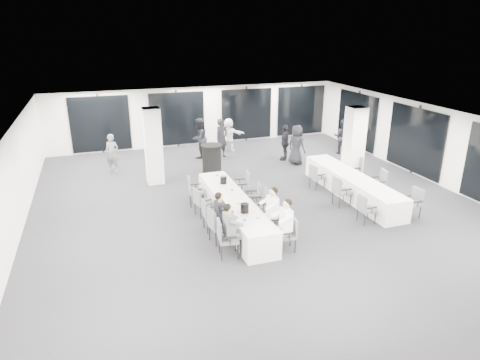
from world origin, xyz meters
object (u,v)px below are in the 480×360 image
object	(u,v)px
ice_bucket_far	(223,180)
standing_guest_f	(229,133)
chair_main_right_near	(289,232)
ice_bucket_near	(245,208)
cocktail_table	(212,159)
chair_side_right_mid	(379,182)
chair_main_left_second	(217,224)
chair_main_right_fourth	(255,196)
chair_main_right_mid	(263,203)
standing_guest_g	(112,151)
standing_guest_e	(297,142)
standing_guest_h	(342,134)
chair_main_left_mid	(209,213)
chair_main_right_far	(243,184)
chair_main_left_near	(225,236)
chair_main_right_second	(276,219)
chair_side_left_near	(365,207)
chair_main_left_fourth	(201,201)
chair_side_left_mid	(340,190)
chair_side_right_far	(355,168)
banquet_table_side	(351,186)
chair_side_left_far	(316,175)
standing_guest_d	(285,140)
chair_side_right_near	(414,201)
banquet_table_main	(234,210)
chair_main_left_far	(194,189)
standing_guest_b	(199,136)

from	to	relation	value
ice_bucket_far	standing_guest_f	bearing A→B (deg)	71.11
chair_main_right_near	ice_bucket_near	world-z (taller)	ice_bucket_near
cocktail_table	chair_side_right_mid	size ratio (longest dim) A/B	1.22
chair_main_left_second	ice_bucket_near	size ratio (longest dim) A/B	3.76
chair_main_right_fourth	chair_main_right_mid	bearing A→B (deg)	-164.45
chair_main_right_fourth	standing_guest_g	xyz separation A→B (m)	(-3.95, 5.53, 0.32)
standing_guest_e	standing_guest_f	distance (m)	3.50
chair_main_right_near	standing_guest_h	xyz separation A→B (m)	(6.06, 7.39, 0.38)
chair_main_left_mid	chair_main_right_far	bearing A→B (deg)	136.37
chair_main_left_near	chair_main_right_near	bearing A→B (deg)	90.77
chair_main_right_far	chair_main_left_second	bearing A→B (deg)	158.23
chair_main_right_second	chair_side_right_mid	size ratio (longest dim) A/B	0.89
chair_side_left_near	ice_bucket_far	world-z (taller)	ice_bucket_far
standing_guest_h	chair_main_left_fourth	bearing A→B (deg)	71.12
chair_main_left_second	chair_main_right_second	bearing A→B (deg)	76.90
chair_side_left_mid	standing_guest_e	world-z (taller)	standing_guest_e
chair_side_right_mid	standing_guest_g	distance (m)	10.14
chair_side_right_mid	standing_guest_g	xyz separation A→B (m)	(-8.40, 5.67, 0.32)
chair_side_left_near	chair_side_right_far	xyz separation A→B (m)	(1.66, 3.07, 0.07)
standing_guest_g	chair_main_right_near	bearing A→B (deg)	-36.85
chair_main_left_second	ice_bucket_far	size ratio (longest dim) A/B	4.04
standing_guest_g	banquet_table_side	bearing A→B (deg)	-7.96
chair_main_right_far	chair_side_left_far	size ratio (longest dim) A/B	1.13
standing_guest_d	ice_bucket_far	world-z (taller)	standing_guest_d
banquet_table_side	chair_main_left_near	world-z (taller)	chair_main_left_near
chair_side_right_near	standing_guest_f	size ratio (longest dim) A/B	0.52
chair_main_left_second	ice_bucket_near	bearing A→B (deg)	82.84
chair_side_right_far	standing_guest_h	xyz separation A→B (m)	(1.60, 3.56, 0.32)
chair_main_left_second	chair_main_left_fourth	distance (m)	1.80
banquet_table_side	standing_guest_e	size ratio (longest dim) A/B	2.64
banquet_table_side	standing_guest_h	world-z (taller)	standing_guest_h
banquet_table_main	standing_guest_g	distance (m)	6.75
chair_main_right_far	chair_side_left_far	bearing A→B (deg)	-75.92
chair_main_left_far	standing_guest_b	size ratio (longest dim) A/B	0.48
chair_main_left_mid	ice_bucket_far	bearing A→B (deg)	149.09
chair_main_right_near	standing_guest_f	distance (m)	9.54
standing_guest_h	ice_bucket_far	bearing A→B (deg)	70.81
ice_bucket_near	cocktail_table	bearing A→B (deg)	83.96
chair_main_left_near	chair_main_left_second	size ratio (longest dim) A/B	1.01
chair_main_right_second	chair_side_left_far	world-z (taller)	chair_side_left_far
chair_main_right_mid	standing_guest_d	xyz separation A→B (m)	(3.20, 5.46, 0.32)
chair_main_right_fourth	chair_main_right_second	bearing A→B (deg)	-165.29
chair_main_right_far	chair_side_right_mid	distance (m)	4.62
chair_main_left_second	chair_main_left_mid	distance (m)	0.78
banquet_table_side	chair_side_right_near	size ratio (longest dim) A/B	5.48
chair_main_right_far	chair_side_right_far	world-z (taller)	chair_side_right_far
standing_guest_e	standing_guest_d	bearing A→B (deg)	-9.18
banquet_table_side	standing_guest_d	size ratio (longest dim) A/B	2.81
chair_main_left_mid	standing_guest_f	bearing A→B (deg)	157.29
chair_main_right_mid	ice_bucket_near	xyz separation A→B (m)	(-0.87, -0.86, 0.31)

